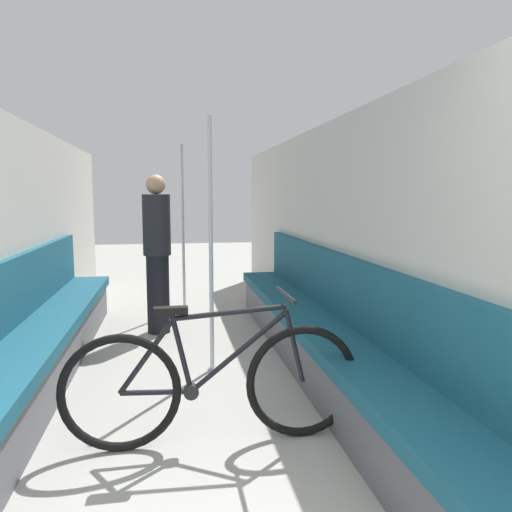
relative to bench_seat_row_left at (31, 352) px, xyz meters
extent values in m
cube|color=beige|center=(2.57, 0.14, 0.77)|extent=(0.10, 9.58, 2.19)
cube|color=#5B5B60|center=(0.03, 0.00, -0.13)|extent=(0.42, 5.25, 0.38)
cube|color=#195166|center=(0.03, 0.00, 0.11)|extent=(0.49, 5.25, 0.10)
cube|color=#195166|center=(-0.18, 0.00, 0.43)|extent=(0.07, 5.25, 0.54)
cube|color=#5B5B60|center=(2.27, 0.00, -0.13)|extent=(0.42, 5.25, 0.38)
cube|color=#195166|center=(2.27, 0.00, 0.11)|extent=(0.49, 5.25, 0.10)
cube|color=#195166|center=(2.48, 0.00, 0.43)|extent=(0.07, 5.25, 0.54)
torus|color=black|center=(0.75, -1.02, 0.03)|extent=(0.72, 0.05, 0.72)
torus|color=black|center=(1.86, -1.02, 0.03)|extent=(0.72, 0.05, 0.72)
cylinder|color=black|center=(0.96, -1.02, 0.02)|extent=(0.42, 0.03, 0.05)
cylinder|color=black|center=(0.91, -1.02, 0.24)|extent=(0.33, 0.03, 0.44)
cylinder|color=black|center=(1.11, -1.02, 0.27)|extent=(0.14, 0.03, 0.51)
cylinder|color=black|center=(1.46, -1.02, 0.25)|extent=(0.60, 0.03, 0.49)
cylinder|color=black|center=(1.41, -1.02, 0.49)|extent=(0.69, 0.03, 0.08)
cylinder|color=black|center=(1.81, -1.02, 0.26)|extent=(0.14, 0.03, 0.47)
cylinder|color=black|center=(1.17, -1.02, 0.01)|extent=(0.09, 0.06, 0.09)
cube|color=black|center=(1.06, -1.02, 0.52)|extent=(0.20, 0.07, 0.04)
cylinder|color=black|center=(1.75, -1.02, 0.59)|extent=(0.02, 0.46, 0.02)
cylinder|color=gray|center=(1.40, 0.29, -0.32)|extent=(0.08, 0.08, 0.01)
cylinder|color=silver|center=(1.40, 0.29, 0.76)|extent=(0.04, 0.04, 2.17)
cylinder|color=gray|center=(1.23, 2.65, -0.32)|extent=(0.08, 0.08, 0.01)
cylinder|color=silver|center=(1.23, 2.65, 0.76)|extent=(0.04, 0.04, 2.17)
cylinder|color=black|center=(0.92, 1.59, 0.11)|extent=(0.25, 0.25, 0.87)
cylinder|color=#232328|center=(0.92, 1.59, 0.87)|extent=(0.30, 0.30, 0.66)
sphere|color=tan|center=(0.92, 1.59, 1.30)|extent=(0.21, 0.21, 0.21)
camera|label=1|loc=(1.06, -3.92, 1.19)|focal=35.00mm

